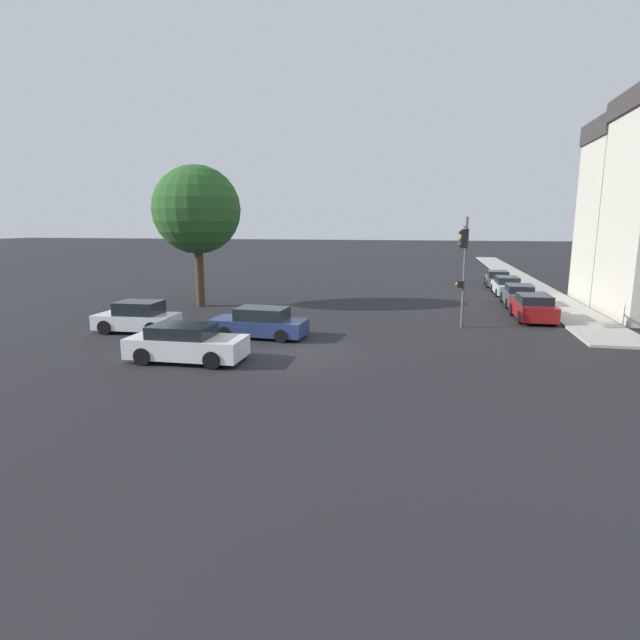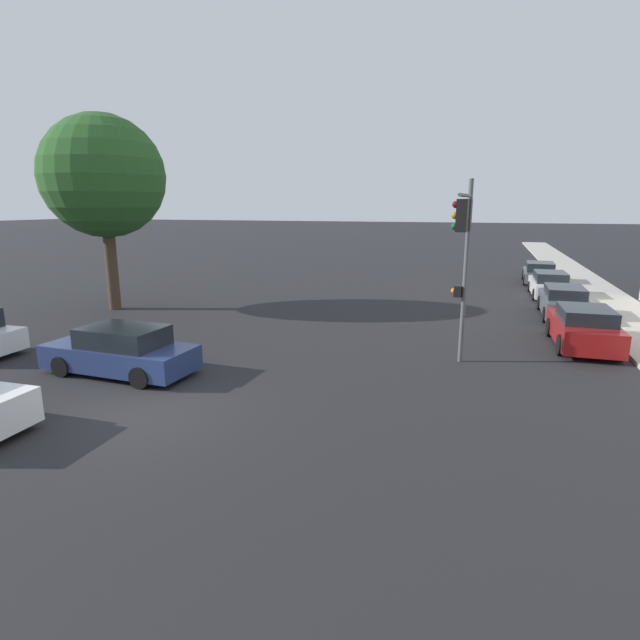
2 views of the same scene
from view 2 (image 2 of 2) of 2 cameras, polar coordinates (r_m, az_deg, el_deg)
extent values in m
plane|color=black|center=(12.81, -19.57, -10.11)|extent=(300.00, 300.00, 0.00)
cube|color=#ADA89E|center=(43.45, 26.35, 5.24)|extent=(2.91, 60.00, 0.13)
cylinder|color=#423323|center=(25.71, -22.70, 5.66)|extent=(0.55, 0.55, 4.10)
sphere|color=#285623|center=(25.59, -23.52, 14.82)|extent=(5.51, 5.51, 5.51)
cylinder|color=#515456|center=(16.00, 16.28, 5.10)|extent=(0.14, 0.14, 5.64)
cylinder|color=#515456|center=(14.93, 16.27, 13.52)|extent=(0.32, 1.90, 0.10)
cube|color=black|center=(15.24, 16.33, 11.42)|extent=(0.33, 0.33, 0.90)
sphere|color=red|center=(15.27, 15.68, 12.59)|extent=(0.20, 0.20, 0.20)
sphere|color=#99660F|center=(15.27, 15.61, 11.46)|extent=(0.20, 0.20, 0.20)
sphere|color=#0F511E|center=(15.28, 15.54, 10.34)|extent=(0.20, 0.20, 0.20)
cube|color=black|center=(14.61, 15.94, 11.40)|extent=(0.33, 0.33, 0.90)
sphere|color=#590F0F|center=(14.64, 15.26, 12.62)|extent=(0.20, 0.20, 0.20)
sphere|color=#99660F|center=(14.65, 15.19, 11.45)|extent=(0.20, 0.20, 0.20)
sphere|color=#0F511E|center=(14.65, 15.12, 10.27)|extent=(0.20, 0.20, 0.20)
cube|color=black|center=(16.10, 15.52, 3.20)|extent=(0.26, 0.37, 0.35)
sphere|color=orange|center=(16.13, 15.03, 3.24)|extent=(0.18, 0.18, 0.18)
cylinder|color=black|center=(19.96, -31.87, -2.10)|extent=(0.71, 0.26, 0.70)
cylinder|color=black|center=(13.45, -31.76, -8.68)|extent=(0.69, 0.24, 0.69)
cube|color=navy|center=(15.89, -21.87, -3.88)|extent=(4.55, 1.95, 0.69)
cube|color=black|center=(15.61, -21.57, -1.74)|extent=(2.39, 1.66, 0.56)
cylinder|color=black|center=(16.34, -27.43, -4.73)|extent=(0.62, 0.24, 0.61)
cylinder|color=black|center=(17.46, -23.40, -3.27)|extent=(0.62, 0.24, 0.61)
cylinder|color=black|center=(14.46, -19.87, -6.20)|extent=(0.62, 0.24, 0.61)
cylinder|color=black|center=(15.71, -15.96, -4.42)|extent=(0.62, 0.24, 0.61)
cube|color=maroon|center=(19.70, 27.84, -1.12)|extent=(1.94, 4.23, 0.78)
cube|color=black|center=(19.41, 28.12, 0.56)|extent=(1.67, 2.22, 0.47)
cylinder|color=black|center=(20.85, 24.80, -0.76)|extent=(0.24, 0.71, 0.71)
cylinder|color=black|center=(21.17, 29.43, -1.05)|extent=(0.24, 0.71, 0.71)
cylinder|color=black|center=(18.35, 25.85, -2.59)|extent=(0.24, 0.71, 0.71)
cylinder|color=black|center=(18.72, 31.08, -2.88)|extent=(0.24, 0.71, 0.71)
cube|color=#4C5156|center=(24.71, 26.02, 1.59)|extent=(1.79, 4.56, 0.75)
cube|color=black|center=(24.43, 26.20, 2.91)|extent=(1.56, 2.38, 0.46)
cylinder|color=black|center=(26.03, 23.85, 1.81)|extent=(0.23, 0.68, 0.67)
cylinder|color=black|center=(26.23, 27.38, 1.54)|extent=(0.23, 0.68, 0.67)
cylinder|color=black|center=(23.28, 24.38, 0.56)|extent=(0.23, 0.68, 0.67)
cylinder|color=black|center=(23.50, 28.31, 0.27)|extent=(0.23, 0.68, 0.67)
cube|color=silver|center=(30.00, 24.69, 3.42)|extent=(1.79, 4.59, 0.70)
cube|color=black|center=(29.74, 24.84, 4.52)|extent=(1.56, 2.39, 0.52)
cylinder|color=black|center=(31.34, 22.88, 3.55)|extent=(0.23, 0.61, 0.61)
cylinder|color=black|center=(31.53, 25.84, 3.32)|extent=(0.23, 0.61, 0.61)
cylinder|color=black|center=(28.55, 23.34, 2.68)|extent=(0.23, 0.61, 0.61)
cylinder|color=black|center=(28.76, 26.58, 2.44)|extent=(0.23, 0.61, 0.61)
cube|color=#4C5156|center=(35.22, 23.75, 4.70)|extent=(1.97, 4.46, 0.61)
cube|color=black|center=(34.97, 23.85, 5.60)|extent=(1.68, 2.34, 0.55)
cylinder|color=black|center=(36.54, 22.27, 4.84)|extent=(0.24, 0.67, 0.66)
cylinder|color=black|center=(36.65, 24.95, 4.62)|extent=(0.24, 0.67, 0.66)
cylinder|color=black|center=(33.84, 22.40, 4.26)|extent=(0.24, 0.67, 0.66)
cylinder|color=black|center=(33.95, 25.30, 4.02)|extent=(0.24, 0.67, 0.66)
camera|label=1|loc=(10.59, -149.71, -8.84)|focal=28.00mm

